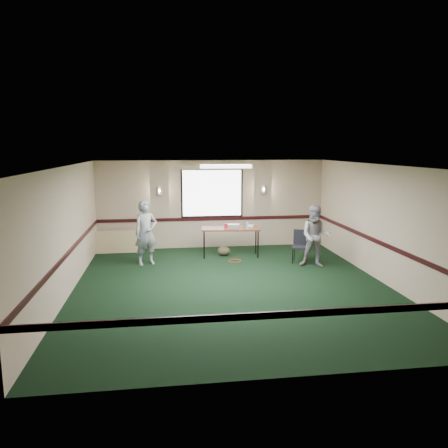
{
  "coord_description": "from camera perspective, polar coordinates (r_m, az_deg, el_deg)",
  "views": [
    {
      "loc": [
        -1.47,
        -9.3,
        3.08
      ],
      "look_at": [
        0.0,
        1.3,
        1.2
      ],
      "focal_mm": 35.0,
      "sensor_mm": 36.0,
      "label": 1
    }
  ],
  "objects": [
    {
      "name": "red_cup",
      "position": [
        12.38,
        0.23,
        -0.24
      ],
      "size": [
        0.08,
        0.08,
        0.13
      ],
      "primitive_type": "cylinder",
      "color": "red",
      "rests_on": "folding_table"
    },
    {
      "name": "room_shell",
      "position": [
        11.62,
        -0.56,
        2.54
      ],
      "size": [
        8.0,
        8.02,
        8.0
      ],
      "color": "tan",
      "rests_on": "ground"
    },
    {
      "name": "person_left",
      "position": [
        11.71,
        -10.16,
        -1.14
      ],
      "size": [
        0.73,
        0.62,
        1.71
      ],
      "primitive_type": "imported",
      "rotation": [
        0.0,
        0.0,
        0.39
      ],
      "color": "#3A4C80",
      "rests_on": "ground"
    },
    {
      "name": "game_console",
      "position": [
        12.62,
        3.41,
        -0.24
      ],
      "size": [
        0.23,
        0.21,
        0.05
      ],
      "primitive_type": "cube",
      "rotation": [
        0.0,
        0.0,
        -0.27
      ],
      "color": "white",
      "rests_on": "folding_table"
    },
    {
      "name": "projector",
      "position": [
        12.4,
        1.26,
        -0.27
      ],
      "size": [
        0.36,
        0.31,
        0.11
      ],
      "primitive_type": "cube",
      "rotation": [
        0.0,
        0.0,
        -0.13
      ],
      "color": "gray",
      "rests_on": "folding_table"
    },
    {
      "name": "folding_table",
      "position": [
        12.43,
        0.87,
        -0.78
      ],
      "size": [
        1.7,
        0.81,
        0.82
      ],
      "rotation": [
        0.0,
        0.0,
        -0.1
      ],
      "color": "#542518",
      "rests_on": "ground"
    },
    {
      "name": "cable_coil",
      "position": [
        12.04,
        1.43,
        -4.82
      ],
      "size": [
        0.43,
        0.43,
        0.02
      ],
      "primitive_type": "torus",
      "rotation": [
        0.0,
        0.0,
        0.24
      ],
      "color": "#B83317",
      "rests_on": "ground"
    },
    {
      "name": "conference_chair",
      "position": [
        12.06,
        9.99,
        -2.51
      ],
      "size": [
        0.57,
        0.58,
        0.87
      ],
      "rotation": [
        0.0,
        0.0,
        -0.42
      ],
      "color": "black",
      "rests_on": "ground"
    },
    {
      "name": "water_bottle",
      "position": [
        12.27,
        3.07,
        -0.18
      ],
      "size": [
        0.06,
        0.06,
        0.2
      ],
      "primitive_type": "cylinder",
      "color": "#87B5DD",
      "rests_on": "folding_table"
    },
    {
      "name": "ground",
      "position": [
        9.91,
        1.04,
        -8.15
      ],
      "size": [
        8.0,
        8.0,
        0.0
      ],
      "primitive_type": "plane",
      "color": "black",
      "rests_on": "ground"
    },
    {
      "name": "folded_table",
      "position": [
        13.27,
        -13.8,
        -2.3
      ],
      "size": [
        1.29,
        0.23,
        0.66
      ],
      "primitive_type": "cube",
      "rotation": [
        -0.21,
        0.0,
        0.03
      ],
      "color": "tan",
      "rests_on": "ground"
    },
    {
      "name": "duffel_bag",
      "position": [
        12.62,
        -0.02,
        -3.54
      ],
      "size": [
        0.38,
        0.29,
        0.26
      ],
      "primitive_type": "ellipsoid",
      "rotation": [
        0.0,
        0.0,
        -0.01
      ],
      "color": "#433F26",
      "rests_on": "ground"
    },
    {
      "name": "person_right",
      "position": [
        11.57,
        11.88,
        -1.57
      ],
      "size": [
        0.95,
        0.84,
        1.62
      ],
      "primitive_type": "imported",
      "rotation": [
        0.0,
        0.0,
        -0.35
      ],
      "color": "#7A8ABE",
      "rests_on": "ground"
    }
  ]
}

